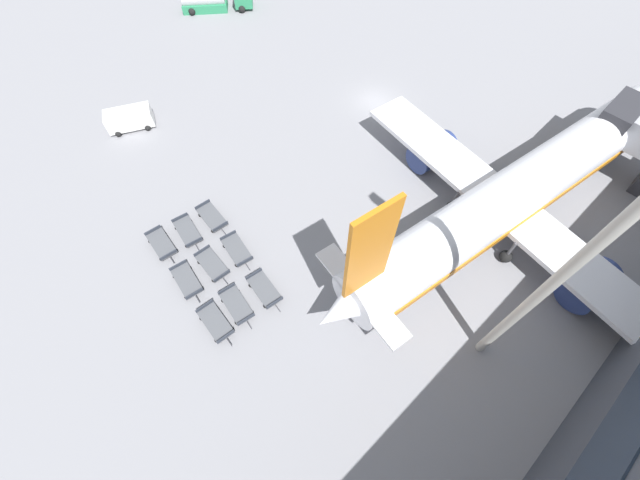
# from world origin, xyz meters

# --- Properties ---
(ground_plane) EXTENTS (500.00, 500.00, 0.00)m
(ground_plane) POSITION_xyz_m (0.00, 0.00, 0.00)
(ground_plane) COLOR gray
(airplane) EXTENTS (29.91, 38.67, 13.49)m
(airplane) POSITION_xyz_m (17.87, -3.50, 3.35)
(airplane) COLOR white
(airplane) RESTS_ON ground_plane
(fuel_tanker_primary) EXTENTS (7.52, 8.80, 2.85)m
(fuel_tanker_primary) POSITION_xyz_m (-27.53, -1.98, 1.20)
(fuel_tanker_primary) COLOR #2D8C5B
(fuel_tanker_primary) RESTS_ON ground_plane
(service_van) EXTENTS (3.68, 4.90, 1.97)m
(service_van) POSITION_xyz_m (-14.21, -21.28, 1.08)
(service_van) COLOR white
(service_van) RESTS_ON ground_plane
(baggage_dolly_row_near_col_a) EXTENTS (3.82, 1.78, 0.92)m
(baggage_dolly_row_near_col_a) POSITION_xyz_m (0.65, -26.54, 0.47)
(baggage_dolly_row_near_col_a) COLOR #515459
(baggage_dolly_row_near_col_a) RESTS_ON ground_plane
(baggage_dolly_row_near_col_b) EXTENTS (3.83, 1.86, 0.92)m
(baggage_dolly_row_near_col_b) POSITION_xyz_m (4.94, -26.82, 0.47)
(baggage_dolly_row_near_col_b) COLOR #515459
(baggage_dolly_row_near_col_b) RESTS_ON ground_plane
(baggage_dolly_row_near_col_c) EXTENTS (3.81, 1.72, 0.92)m
(baggage_dolly_row_near_col_c) POSITION_xyz_m (9.27, -27.12, 0.47)
(baggage_dolly_row_near_col_c) COLOR #515459
(baggage_dolly_row_near_col_c) RESTS_ON ground_plane
(baggage_dolly_row_mid_a_col_a) EXTENTS (3.84, 1.90, 0.92)m
(baggage_dolly_row_mid_a_col_a) POSITION_xyz_m (1.03, -24.28, 0.47)
(baggage_dolly_row_mid_a_col_a) COLOR #515459
(baggage_dolly_row_mid_a_col_a) RESTS_ON ground_plane
(baggage_dolly_row_mid_a_col_b) EXTENTS (3.80, 1.68, 0.92)m
(baggage_dolly_row_mid_a_col_b) POSITION_xyz_m (5.10, -24.56, 0.47)
(baggage_dolly_row_mid_a_col_b) COLOR #515459
(baggage_dolly_row_mid_a_col_b) RESTS_ON ground_plane
(baggage_dolly_row_mid_a_col_c) EXTENTS (3.83, 1.86, 0.92)m
(baggage_dolly_row_mid_a_col_c) POSITION_xyz_m (9.22, -25.18, 0.47)
(baggage_dolly_row_mid_a_col_c) COLOR #515459
(baggage_dolly_row_mid_a_col_c) RESTS_ON ground_plane
(baggage_dolly_row_mid_b_col_a) EXTENTS (3.81, 1.72, 0.92)m
(baggage_dolly_row_mid_b_col_a) POSITION_xyz_m (1.19, -21.93, 0.47)
(baggage_dolly_row_mid_b_col_a) COLOR #515459
(baggage_dolly_row_mid_b_col_a) RESTS_ON ground_plane
(baggage_dolly_row_mid_b_col_b) EXTENTS (3.84, 1.90, 0.92)m
(baggage_dolly_row_mid_b_col_b) POSITION_xyz_m (5.30, -22.30, 0.47)
(baggage_dolly_row_mid_b_col_b) COLOR #515459
(baggage_dolly_row_mid_b_col_b) RESTS_ON ground_plane
(baggage_dolly_row_mid_b_col_c) EXTENTS (3.83, 1.82, 0.92)m
(baggage_dolly_row_mid_b_col_c) POSITION_xyz_m (9.62, -22.84, 0.47)
(baggage_dolly_row_mid_b_col_c) COLOR #515459
(baggage_dolly_row_mid_b_col_c) RESTS_ON ground_plane
(apron_light_mast) EXTENTS (2.00, 0.70, 22.51)m
(apron_light_mast) POSITION_xyz_m (23.44, -14.19, 12.70)
(apron_light_mast) COLOR #ADA89E
(apron_light_mast) RESTS_ON ground_plane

